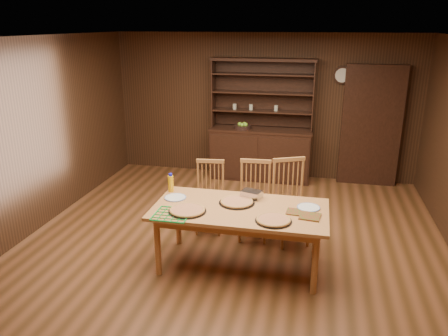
% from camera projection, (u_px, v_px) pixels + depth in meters
% --- Properties ---
extents(floor, '(6.00, 6.00, 0.00)m').
position_uv_depth(floor, '(230.00, 248.00, 5.61)').
color(floor, brown).
rests_on(floor, ground).
extents(room_shell, '(6.00, 6.00, 6.00)m').
position_uv_depth(room_shell, '(231.00, 129.00, 5.11)').
color(room_shell, silver).
rests_on(room_shell, floor).
extents(china_hutch, '(1.84, 0.52, 2.17)m').
position_uv_depth(china_hutch, '(260.00, 147.00, 7.97)').
color(china_hutch, '#321910').
rests_on(china_hutch, floor).
extents(doorway, '(1.00, 0.18, 2.10)m').
position_uv_depth(doorway, '(371.00, 126.00, 7.58)').
color(doorway, '#321910').
rests_on(doorway, floor).
extents(wall_clock, '(0.30, 0.05, 0.30)m').
position_uv_depth(wall_clock, '(342.00, 75.00, 7.47)').
color(wall_clock, '#321910').
rests_on(wall_clock, room_shell).
extents(dining_table, '(1.98, 0.99, 0.75)m').
position_uv_depth(dining_table, '(240.00, 214.00, 5.00)').
color(dining_table, '#CA7746').
rests_on(dining_table, floor).
extents(chair_left, '(0.44, 0.43, 0.99)m').
position_uv_depth(chair_left, '(210.00, 194.00, 5.99)').
color(chair_left, olive).
rests_on(chair_left, floor).
extents(chair_center, '(0.45, 0.43, 1.05)m').
position_uv_depth(chair_center, '(254.00, 197.00, 5.79)').
color(chair_center, olive).
rests_on(chair_center, floor).
extents(chair_right, '(0.60, 0.58, 1.11)m').
position_uv_depth(chair_right, '(290.00, 198.00, 5.66)').
color(chair_right, olive).
rests_on(chair_right, floor).
extents(pizza_left, '(0.43, 0.43, 0.04)m').
position_uv_depth(pizza_left, '(187.00, 210.00, 4.87)').
color(pizza_left, black).
rests_on(pizza_left, dining_table).
extents(pizza_right, '(0.39, 0.39, 0.04)m').
position_uv_depth(pizza_right, '(273.00, 220.00, 4.63)').
color(pizza_right, black).
rests_on(pizza_right, dining_table).
extents(pizza_center, '(0.42, 0.42, 0.04)m').
position_uv_depth(pizza_center, '(237.00, 202.00, 5.10)').
color(pizza_center, black).
rests_on(pizza_center, dining_table).
extents(cooling_rack, '(0.39, 0.39, 0.02)m').
position_uv_depth(cooling_rack, '(172.00, 214.00, 4.79)').
color(cooling_rack, '#0B9934').
rests_on(cooling_rack, dining_table).
extents(plate_left, '(0.26, 0.26, 0.02)m').
position_uv_depth(plate_left, '(175.00, 198.00, 5.24)').
color(plate_left, silver).
rests_on(plate_left, dining_table).
extents(plate_right, '(0.26, 0.26, 0.02)m').
position_uv_depth(plate_right, '(308.00, 208.00, 4.96)').
color(plate_right, silver).
rests_on(plate_right, dining_table).
extents(foil_dish, '(0.27, 0.23, 0.09)m').
position_uv_depth(foil_dish, '(252.00, 194.00, 5.24)').
color(foil_dish, silver).
rests_on(foil_dish, dining_table).
extents(juice_bottle, '(0.07, 0.07, 0.24)m').
position_uv_depth(juice_bottle, '(171.00, 183.00, 5.43)').
color(juice_bottle, '#F8AF0D').
rests_on(juice_bottle, dining_table).
extents(pot_holder_a, '(0.25, 0.25, 0.02)m').
position_uv_depth(pot_holder_a, '(310.00, 216.00, 4.74)').
color(pot_holder_a, '#A2121D').
rests_on(pot_holder_a, dining_table).
extents(pot_holder_b, '(0.20, 0.20, 0.01)m').
position_uv_depth(pot_holder_b, '(295.00, 212.00, 4.85)').
color(pot_holder_b, '#A2121D').
rests_on(pot_holder_b, dining_table).
extents(fruit_bowl, '(0.30, 0.30, 0.12)m').
position_uv_depth(fruit_bowl, '(243.00, 126.00, 7.85)').
color(fruit_bowl, black).
rests_on(fruit_bowl, china_hutch).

